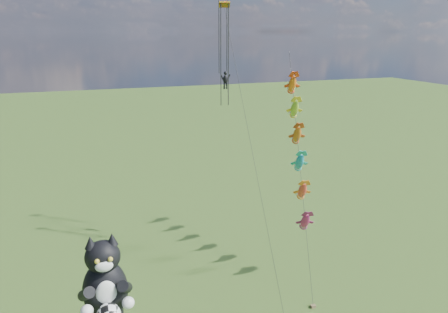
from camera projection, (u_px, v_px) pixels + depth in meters
name	position (u px, v px, depth m)	size (l,w,h in m)	color
cat_kite_rig	(105.00, 286.00, 24.03)	(3.09, 4.34, 11.01)	brown
fish_windsock_rig	(298.00, 149.00, 40.69)	(5.10, 15.20, 19.49)	brown
parafoil_rig	(226.00, 62.00, 39.79)	(2.01, 17.54, 26.41)	brown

